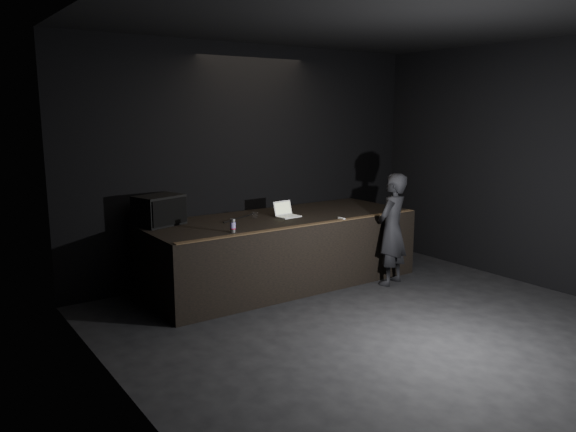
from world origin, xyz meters
The scene contains 11 objects.
ground centered at (0.00, 0.00, 0.00)m, with size 7.00×7.00×0.00m, color black.
room_walls centered at (0.00, 0.00, 2.02)m, with size 6.10×7.10×3.52m.
stage_riser centered at (0.00, 2.73, 0.50)m, with size 4.00×1.50×1.00m, color black.
riser_lip centered at (0.00, 2.02, 1.01)m, with size 3.92×0.10×0.01m, color brown.
stage_monitor centered at (-1.67, 3.17, 1.20)m, with size 0.70×0.59×0.40m.
cable centered at (-0.55, 2.96, 1.01)m, with size 0.02×0.02×0.80m, color black.
laptop centered at (0.08, 2.70, 1.06)m, with size 0.34×0.31×0.22m.
beer_can centered at (-1.08, 2.21, 1.09)m, with size 0.07×0.07×0.17m.
plastic_cup centered at (-0.37, 2.85, 1.05)m, with size 0.08×0.08×0.10m, color white.
wii_remote centered at (0.60, 2.08, 1.01)m, with size 0.03×0.13×0.02m, color white.
person centered at (1.31, 1.78, 0.82)m, with size 0.60×0.39×1.64m, color black.
Camera 1 is at (-4.47, -3.91, 2.53)m, focal length 35.00 mm.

